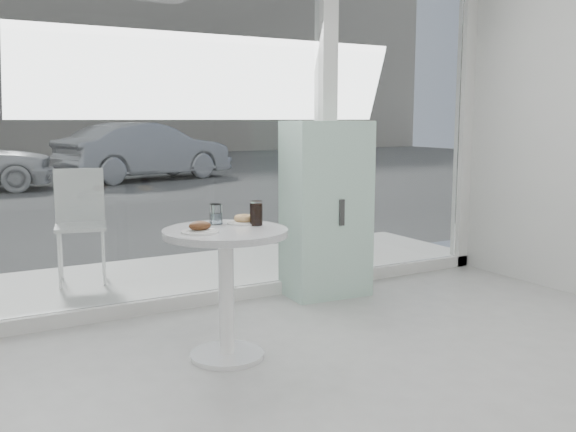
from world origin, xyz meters
TOP-DOWN VIEW (x-y plane):
  - storefront at (0.07, 3.00)m, footprint 5.00×0.14m
  - main_table at (-0.50, 1.90)m, footprint 0.72×0.72m
  - patio_deck at (0.00, 3.80)m, footprint 5.60×1.60m
  - street at (0.00, 16.00)m, footprint 40.00×24.00m
  - mint_cabinet at (0.77, 2.78)m, footprint 0.67×0.47m
  - patio_chair at (-0.86, 4.04)m, footprint 0.48×0.48m
  - car_silver at (2.53, 13.02)m, footprint 4.19×2.34m
  - plate_fritter at (-0.67, 1.86)m, footprint 0.21×0.21m
  - plate_donut at (-0.32, 2.03)m, footprint 0.21×0.21m
  - water_tumbler_a at (-0.47, 2.11)m, footprint 0.07×0.07m
  - water_tumbler_b at (-0.47, 2.09)m, footprint 0.07×0.07m
  - cola_glass at (-0.29, 1.93)m, footprint 0.08×0.08m

SIDE VIEW (x-z plane):
  - street at x=0.00m, z-range 0.00..0.00m
  - patio_deck at x=0.00m, z-range 0.00..0.05m
  - main_table at x=-0.50m, z-range 0.17..0.94m
  - patio_chair at x=-0.86m, z-range 0.11..1.05m
  - car_silver at x=2.53m, z-range 0.00..1.31m
  - mint_cabinet at x=0.77m, z-range 0.00..1.38m
  - plate_donut at x=-0.32m, z-range 0.76..0.82m
  - plate_fritter at x=-0.67m, z-range 0.76..0.83m
  - water_tumbler_b at x=-0.47m, z-range 0.76..0.88m
  - water_tumbler_a at x=-0.47m, z-range 0.76..0.88m
  - cola_glass at x=-0.29m, z-range 0.77..0.91m
  - storefront at x=0.07m, z-range 0.21..3.21m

